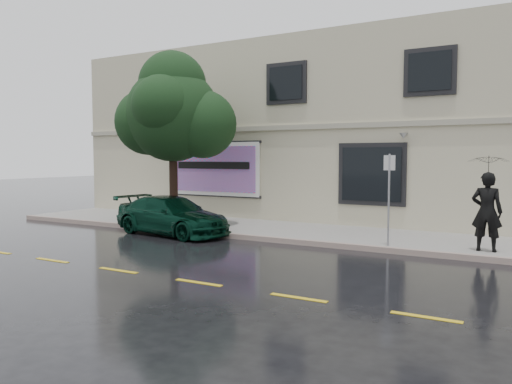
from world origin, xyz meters
The scene contains 12 objects.
ground centered at (0.00, 0.00, 0.00)m, with size 90.00×90.00×0.00m, color black.
sidewalk centered at (0.00, 3.25, 0.07)m, with size 20.00×3.50×0.15m, color gray.
curb centered at (0.00, 1.50, 0.07)m, with size 20.00×0.18×0.16m, color gray.
road_marking centered at (0.00, -3.50, 0.01)m, with size 19.00×0.12×0.01m, color gold.
building centered at (0.00, 9.00, 3.50)m, with size 20.00×8.12×7.00m.
billboard centered at (-3.20, 4.92, 2.05)m, with size 4.30×0.16×2.20m.
car centered at (-2.29, 1.20, 0.62)m, with size 1.89×4.27×1.24m, color black.
pedestrian centered at (6.97, 2.19, 1.15)m, with size 0.73×0.48×2.01m, color black.
umbrella centered at (6.97, 2.19, 2.53)m, with size 1.01×1.01×0.75m, color black.
street_tree centered at (-3.02, 2.20, 3.97)m, with size 3.24×3.24×5.46m.
fire_hydrant centered at (-4.46, 1.80, 0.56)m, with size 0.34×0.32×0.84m.
sign_pole centered at (4.63, 1.70, 1.64)m, with size 0.30×0.05×2.46m.
Camera 1 is at (8.06, -11.51, 2.52)m, focal length 35.00 mm.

